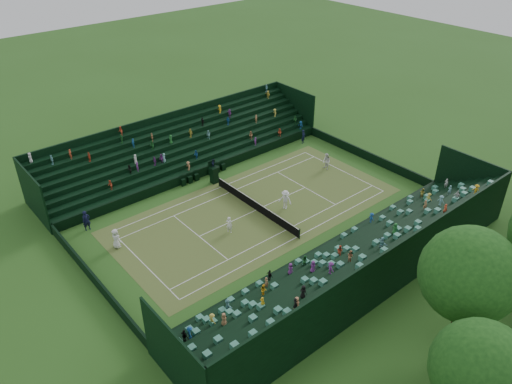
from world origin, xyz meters
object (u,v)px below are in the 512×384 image
player_near_west (116,239)px  player_far_east (285,200)px  player_far_west (326,162)px  player_near_east (229,225)px  umpire_chair (214,173)px  tennis_net (256,206)px

player_near_west → player_far_east: (4.64, 14.78, 0.06)m
player_far_west → player_far_east: size_ratio=0.95×
player_near_east → player_far_east: player_far_east is taller
umpire_chair → player_far_west: 12.05m
player_near_west → player_near_east: bearing=-134.0°
tennis_net → player_far_west: size_ratio=6.35×
tennis_net → umpire_chair: size_ratio=4.39×
player_near_west → player_far_east: bearing=-124.6°
player_far_east → umpire_chair: bearing=170.8°
umpire_chair → player_far_west: bearing=63.4°
umpire_chair → player_near_east: bearing=-27.2°
tennis_net → player_near_east: bearing=-73.8°
tennis_net → player_far_east: 2.76m
tennis_net → player_near_west: (-3.15, -12.49, 0.38)m
player_near_west → player_far_east: size_ratio=0.93×
player_near_east → player_far_west: size_ratio=0.87×
player_near_west → player_near_east: 9.53m
player_near_west → umpire_chair: bearing=-91.4°
player_near_west → player_near_east: (4.31, 8.50, -0.10)m
tennis_net → player_near_west: size_ratio=6.46×
player_near_east → tennis_net: bearing=-97.2°
umpire_chair → player_near_west: bearing=-74.2°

